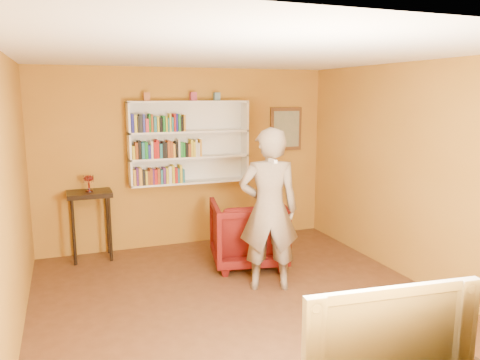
# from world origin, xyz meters

# --- Properties ---
(room_shell) EXTENTS (5.30, 5.80, 2.88)m
(room_shell) POSITION_xyz_m (0.00, 0.00, 1.02)
(room_shell) COLOR #4C2C18
(room_shell) RESTS_ON ground
(bookshelf) EXTENTS (1.80, 0.29, 1.23)m
(bookshelf) POSITION_xyz_m (0.00, 2.41, 1.59)
(bookshelf) COLOR white
(bookshelf) RESTS_ON room_shell
(books_row_lower) EXTENTS (0.75, 0.19, 0.27)m
(books_row_lower) POSITION_xyz_m (-0.49, 2.30, 1.13)
(books_row_lower) COLOR gold
(books_row_lower) RESTS_ON bookshelf
(books_row_middle) EXTENTS (1.02, 0.19, 0.27)m
(books_row_middle) POSITION_xyz_m (-0.36, 2.30, 1.51)
(books_row_middle) COLOR gold
(books_row_middle) RESTS_ON bookshelf
(books_row_upper) EXTENTS (0.78, 0.19, 0.26)m
(books_row_upper) POSITION_xyz_m (-0.48, 2.30, 1.89)
(books_row_upper) COLOR navy
(books_row_upper) RESTS_ON bookshelf
(ornament_left) EXTENTS (0.09, 0.09, 0.12)m
(ornament_left) POSITION_xyz_m (-0.61, 2.35, 2.27)
(ornament_left) COLOR #A65C2F
(ornament_left) RESTS_ON bookshelf
(ornament_centre) EXTENTS (0.09, 0.09, 0.13)m
(ornament_centre) POSITION_xyz_m (0.07, 2.35, 2.28)
(ornament_centre) COLOR #99334F
(ornament_centre) RESTS_ON bookshelf
(ornament_right) EXTENTS (0.09, 0.09, 0.12)m
(ornament_right) POSITION_xyz_m (0.43, 2.35, 2.27)
(ornament_right) COLOR slate
(ornament_right) RESTS_ON bookshelf
(framed_painting) EXTENTS (0.55, 0.05, 0.70)m
(framed_painting) POSITION_xyz_m (1.65, 2.46, 1.75)
(framed_painting) COLOR #513017
(framed_painting) RESTS_ON room_shell
(console_table) EXTENTS (0.60, 0.46, 0.98)m
(console_table) POSITION_xyz_m (-1.47, 2.25, 0.81)
(console_table) COLOR black
(console_table) RESTS_ON ground
(ruby_lustre) EXTENTS (0.14, 0.14, 0.23)m
(ruby_lustre) POSITION_xyz_m (-1.47, 2.25, 1.14)
(ruby_lustre) COLOR maroon
(ruby_lustre) RESTS_ON console_table
(armchair) EXTENTS (1.14, 1.16, 0.90)m
(armchair) POSITION_xyz_m (0.52, 1.27, 0.45)
(armchair) COLOR #450407
(armchair) RESTS_ON ground
(person) EXTENTS (0.81, 0.65, 1.94)m
(person) POSITION_xyz_m (0.45, 0.45, 0.97)
(person) COLOR #776857
(person) RESTS_ON ground
(game_remote) EXTENTS (0.04, 0.15, 0.04)m
(game_remote) POSITION_xyz_m (0.33, 0.09, 1.60)
(game_remote) COLOR white
(game_remote) RESTS_ON person
(television) EXTENTS (1.15, 0.26, 0.66)m
(television) POSITION_xyz_m (0.01, -2.25, 0.88)
(television) COLOR black
(television) RESTS_ON tv_cabinet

